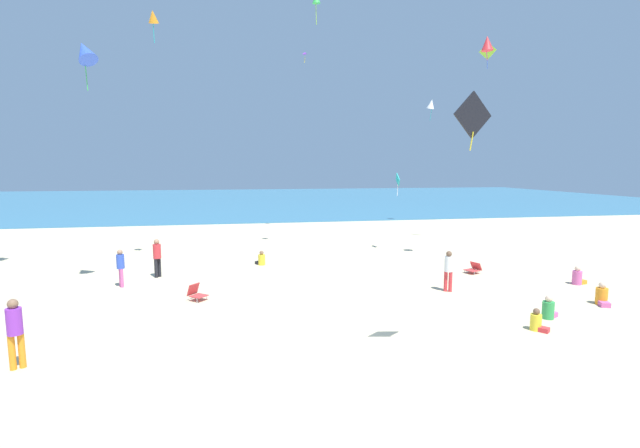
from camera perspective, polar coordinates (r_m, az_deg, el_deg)
ground_plane at (r=22.21m, az=-1.95°, el=-5.29°), size 120.00×120.00×0.00m
ocean_water at (r=68.90m, az=-7.81°, el=3.18°), size 120.00×60.00×0.05m
beach_chair_far_left at (r=17.10m, az=-15.48°, el=-8.44°), size 0.79×0.78×0.60m
beach_chair_near_camera at (r=21.74m, az=18.97°, el=-5.37°), size 0.79×0.74×0.50m
person_0 at (r=19.82m, az=-24.06°, el=-4.84°), size 0.41×0.41×1.53m
person_1 at (r=16.33m, az=27.11°, el=-9.69°), size 0.69×0.57×0.77m
person_2 at (r=21.47m, az=29.98°, el=-5.92°), size 0.67×0.45×0.78m
person_3 at (r=18.80m, az=32.27°, el=-7.79°), size 0.56×0.73×0.82m
person_4 at (r=15.03m, az=25.92°, el=-11.20°), size 0.55×0.59×0.67m
person_5 at (r=20.94m, az=-20.03°, el=-3.76°), size 0.47×0.47×1.70m
person_6 at (r=18.14m, az=16.04°, el=-5.44°), size 0.44×0.44×1.60m
person_7 at (r=22.47m, az=-7.50°, el=-4.51°), size 0.57×0.64×0.72m
person_8 at (r=13.13m, az=-34.34°, el=-10.96°), size 0.46×0.46×1.73m
kite_orange at (r=23.96m, az=-20.49°, el=23.49°), size 0.49×0.66×1.51m
kite_lime at (r=30.13m, az=20.58°, el=19.90°), size 0.74×0.75×1.53m
kite_red at (r=24.02m, az=20.53°, el=20.75°), size 0.76×0.74×1.12m
kite_purple at (r=34.41m, az=-1.96°, el=20.89°), size 0.36×0.42×0.75m
kite_blue at (r=19.58m, az=-27.77°, el=18.88°), size 1.20×1.21×1.94m
kite_black at (r=10.88m, az=18.87°, el=12.96°), size 1.04×0.26×1.31m
kite_white at (r=39.25m, az=13.98°, el=14.61°), size 0.77×0.90×1.80m
kite_teal at (r=25.87m, az=9.88°, el=5.53°), size 0.16×0.75×1.30m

